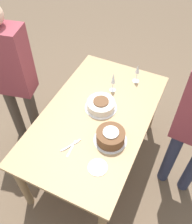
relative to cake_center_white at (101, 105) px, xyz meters
The scene contains 9 objects.
ground_plane 0.82m from the cake_center_white, behind, with size 12.00×12.00×0.00m, color brown.
dining_table 0.19m from the cake_center_white, behind, with size 1.58×0.93×0.77m.
cake_center_white is the anchor object (origin of this frame).
cake_front_chocolate 0.37m from the cake_center_white, 143.99° to the right, with size 0.28×0.28×0.12m.
wine_glass_near 0.28m from the cake_center_white, ahead, with size 0.06×0.06×0.22m.
wine_glass_far 0.52m from the cake_center_white, 18.99° to the right, with size 0.07×0.07×0.21m.
dessert_plate_left 0.62m from the cake_center_white, 158.16° to the right, with size 0.15×0.15×0.01m.
fork_pile 0.50m from the cake_center_white, behind, with size 0.20×0.10×0.01m.
person_watching 0.89m from the cake_center_white, 99.47° to the left, with size 0.30×0.44×1.65m.
Camera 1 is at (-1.31, -0.62, 2.49)m, focal length 40.00 mm.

